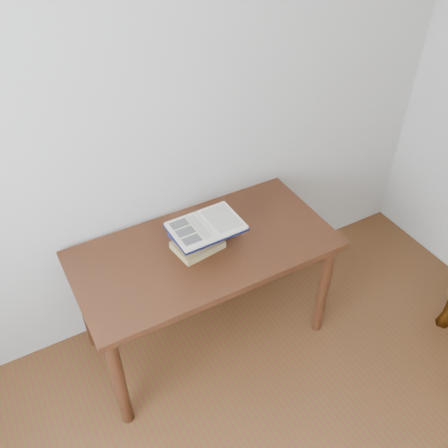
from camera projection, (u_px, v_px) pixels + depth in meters
desk at (205, 262)px, 2.54m from camera, size 1.30×0.65×0.70m
book_stack at (198, 237)px, 2.44m from camera, size 0.26×0.21×0.13m
open_book at (206, 226)px, 2.38m from camera, size 0.35×0.25×0.03m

